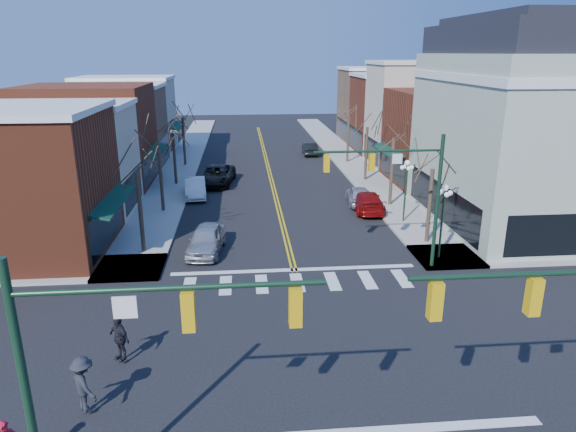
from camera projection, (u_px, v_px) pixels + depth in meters
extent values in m
plane|color=black|center=(314.00, 350.00, 19.96)|extent=(160.00, 160.00, 0.00)
cube|color=#9E9B93|center=(161.00, 207.00, 38.16)|extent=(3.50, 70.00, 0.15)
cube|color=#9E9B93|center=(390.00, 201.00, 39.67)|extent=(3.50, 70.00, 0.15)
cube|color=maroon|center=(11.00, 185.00, 28.55)|extent=(10.00, 8.50, 8.00)
cube|color=beige|center=(58.00, 162.00, 35.98)|extent=(10.00, 7.00, 7.50)
cube|color=maroon|center=(89.00, 137.00, 43.42)|extent=(10.00, 9.00, 8.50)
cube|color=#88664B|center=(112.00, 127.00, 51.35)|extent=(10.00, 7.50, 7.80)
cube|color=beige|center=(128.00, 116.00, 58.64)|extent=(10.00, 8.00, 8.20)
cube|color=maroon|center=(451.00, 138.00, 44.51)|extent=(10.00, 8.50, 8.00)
cube|color=beige|center=(421.00, 116.00, 51.56)|extent=(10.00, 7.00, 10.00)
cube|color=maroon|center=(399.00, 115.00, 58.90)|extent=(10.00, 8.00, 8.50)
cube|color=#88664B|center=(381.00, 106.00, 66.42)|extent=(10.00, 8.00, 9.00)
cube|color=#A8B79E|center=(535.00, 142.00, 33.47)|extent=(12.00, 14.00, 11.00)
cube|color=white|center=(545.00, 77.00, 32.22)|extent=(12.25, 14.25, 0.50)
cube|color=black|center=(550.00, 38.00, 31.52)|extent=(11.40, 13.40, 1.80)
cube|color=black|center=(553.00, 19.00, 31.19)|extent=(9.80, 11.80, 0.60)
cylinder|color=#14331E|center=(29.00, 410.00, 11.21)|extent=(0.20, 0.20, 7.20)
cylinder|color=#14331E|center=(171.00, 288.00, 10.64)|extent=(6.50, 0.12, 0.12)
cube|color=gold|center=(188.00, 311.00, 10.83)|extent=(0.28, 0.28, 0.90)
cube|color=gold|center=(295.00, 307.00, 11.03)|extent=(0.28, 0.28, 0.90)
cylinder|color=#14331E|center=(551.00, 273.00, 11.35)|extent=(6.50, 0.12, 0.12)
cube|color=gold|center=(534.00, 296.00, 11.49)|extent=(0.28, 0.28, 0.90)
cube|color=gold|center=(435.00, 301.00, 11.30)|extent=(0.28, 0.28, 0.90)
cylinder|color=#14331E|center=(437.00, 204.00, 26.53)|extent=(0.20, 0.20, 7.20)
cylinder|color=#14331E|center=(379.00, 151.00, 25.39)|extent=(6.50, 0.12, 0.12)
cube|color=gold|center=(372.00, 162.00, 25.53)|extent=(0.28, 0.28, 0.90)
cube|color=gold|center=(326.00, 163.00, 25.34)|extent=(0.28, 0.28, 0.90)
cylinder|color=#14331E|center=(441.00, 226.00, 28.13)|extent=(0.12, 0.12, 4.00)
sphere|color=white|center=(445.00, 188.00, 27.47)|extent=(0.36, 0.36, 0.36)
cylinder|color=#14331E|center=(405.00, 195.00, 34.29)|extent=(0.12, 0.12, 4.00)
sphere|color=white|center=(407.00, 163.00, 33.64)|extent=(0.36, 0.36, 0.36)
cylinder|color=#382B21|center=(141.00, 214.00, 28.95)|extent=(0.24, 0.24, 4.76)
cylinder|color=#382B21|center=(161.00, 178.00, 36.50)|extent=(0.24, 0.24, 5.04)
cylinder|color=#382B21|center=(175.00, 159.00, 44.16)|extent=(0.24, 0.24, 4.55)
cylinder|color=#382B21|center=(184.00, 142.00, 51.70)|extent=(0.24, 0.24, 4.90)
cylinder|color=#382B21|center=(429.00, 207.00, 30.42)|extent=(0.24, 0.24, 4.62)
cylinder|color=#382B21|center=(392.00, 173.00, 37.92)|extent=(0.24, 0.24, 5.18)
cylinder|color=#382B21|center=(366.00, 154.00, 45.57)|extent=(0.24, 0.24, 4.83)
cylinder|color=#382B21|center=(348.00, 139.00, 53.14)|extent=(0.24, 0.24, 4.97)
imported|color=#B4B4B9|center=(206.00, 239.00, 29.56)|extent=(2.44, 4.78, 1.56)
imported|color=white|center=(195.00, 188.00, 40.94)|extent=(2.05, 4.70, 1.50)
imported|color=black|center=(217.00, 175.00, 44.89)|extent=(3.45, 6.15, 1.62)
imported|color=maroon|center=(367.00, 201.00, 37.32)|extent=(2.33, 5.10, 1.45)
imported|color=silver|center=(359.00, 195.00, 38.92)|extent=(2.06, 4.37, 1.44)
imported|color=black|center=(310.00, 149.00, 57.92)|extent=(1.57, 4.25, 1.39)
imported|color=black|center=(119.00, 338.00, 18.88)|extent=(1.07, 1.01, 1.77)
imported|color=black|center=(84.00, 384.00, 16.12)|extent=(1.35, 1.39, 1.91)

